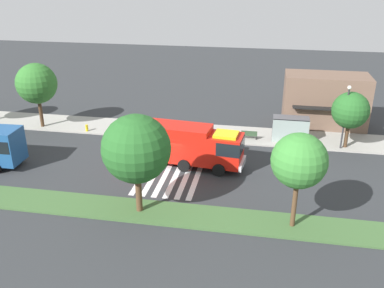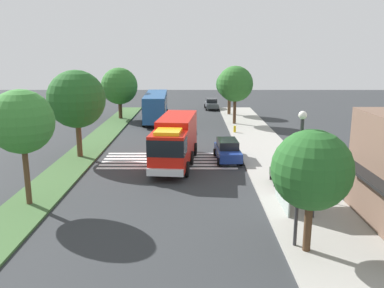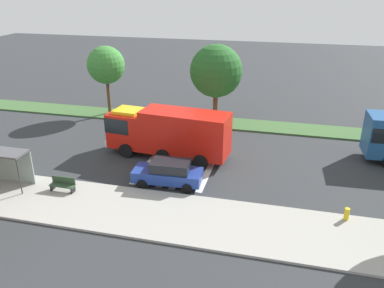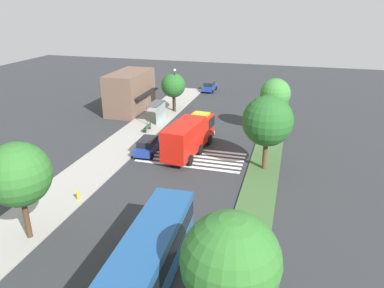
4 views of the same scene
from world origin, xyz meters
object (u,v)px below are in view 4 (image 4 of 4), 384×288
Objects in this scene: bench_near_shelter at (147,127)px; median_tree_center at (275,94)px; parked_car_east at (210,86)px; median_tree_west at (268,121)px; sidewalk_tree_west at (18,175)px; fire_truck at (190,134)px; transit_bus at (148,260)px; parked_car_mid at (148,145)px; sidewalk_tree_center at (173,85)px; fire_hydrant at (78,196)px; street_lamp at (175,87)px; median_tree_far_west at (231,261)px; bus_stop_shelter at (158,108)px.

median_tree_center is (3.71, -14.92, 4.34)m from bench_near_shelter.
parked_car_east reaches higher than bench_near_shelter.
sidewalk_tree_west is at bearing 136.76° from median_tree_west.
fire_truck is 27.88m from parked_car_east.
parked_car_mid is at bearing -160.03° from transit_bus.
median_tree_west is at bearing -99.86° from fire_truck.
sidewalk_tree_west reaches higher than sidewalk_tree_center.
transit_bus is at bearing -160.63° from parked_car_mid.
fire_hydrant is at bearing -5.33° from sidewalk_tree_west.
fire_truck is at bearing -155.20° from sidewalk_tree_center.
median_tree_west is at bearing -138.15° from sidewalk_tree_center.
parked_car_east is 0.62× the size of sidewalk_tree_west.
transit_bus is 1.81× the size of street_lamp.
bench_near_shelter is at bearing 29.58° from median_tree_far_west.
parked_car_mid is at bearing -165.77° from bus_stop_shelter.
sidewalk_tree_west is 15.05m from median_tree_far_west.
fire_truck is at bearing -170.32° from parked_car_east.
median_tree_west is (-16.22, -14.53, 1.08)m from sidewalk_tree_center.
bench_near_shelter is at bearing 177.58° from sidewalk_tree_center.
sidewalk_tree_west reaches higher than fire_truck.
sidewalk_tree_center is 38.40m from median_tree_far_west.
parked_car_east reaches higher than fire_hydrant.
median_tree_west is at bearing -156.61° from parked_car_east.
median_tree_center reaches higher than transit_bus.
bench_near_shelter is 0.22× the size of median_tree_west.
median_tree_far_west reaches higher than fire_truck.
bus_stop_shelter is 2.19× the size of bench_near_shelter.
bus_stop_shelter reaches higher than parked_car_mid.
street_lamp is at bearing 41.91° from median_tree_west.
parked_car_mid is at bearing 86.37° from median_tree_west.
street_lamp is at bearing 173.62° from parked_car_east.
median_tree_center is (9.89, -12.32, 4.06)m from parked_car_mid.
median_tree_far_west is (-20.11, -12.32, 3.45)m from parked_car_mid.
bench_near_shelter is (-4.00, 0.01, -1.30)m from bus_stop_shelter.
fire_truck is 13.80m from fire_hydrant.
fire_truck is 20.27m from transit_bus.
median_tree_west is (-0.78, -12.32, 4.05)m from parked_car_mid.
parked_car_mid reaches higher than bench_near_shelter.
street_lamp reaches higher than fire_truck.
median_tree_center reaches higher than bus_stop_shelter.
sidewalk_tree_center is at bearing 5.40° from parked_car_mid.
bench_near_shelter is 9.82m from sidewalk_tree_center.
median_tree_far_west reaches higher than parked_car_mid.
sidewalk_tree_west is 1.27× the size of sidewalk_tree_center.
median_tree_west is (-29.80, -12.33, 4.05)m from parked_car_east.
bench_near_shelter is at bearing 103.97° from median_tree_center.
fire_truck is 8.87m from median_tree_west.
median_tree_center reaches higher than fire_hydrant.
street_lamp is at bearing -9.24° from bus_stop_shelter.
sidewalk_tree_west is at bearing 180.00° from sidewalk_tree_center.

